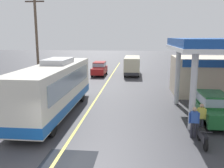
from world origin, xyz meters
TOP-DOWN VIEW (x-y plane):
  - ground at (0.00, 20.00)m, footprint 120.00×120.00m
  - lane_divider_stripe at (0.00, 15.00)m, footprint 0.16×50.00m
  - coach_bus_main at (-2.16, 7.30)m, footprint 2.60×11.04m
  - gas_station_roadside at (10.23, 12.09)m, footprint 9.10×11.95m
  - car_at_pump at (8.09, 6.52)m, footprint 1.70×4.20m
  - minibus_opposing_lane at (2.74, 24.90)m, footprint 2.04×6.13m
  - motorcycle_parked_forecourt at (6.63, 3.11)m, footprint 0.55×1.80m
  - pedestrian_near_pump at (6.93, 4.74)m, footprint 0.55×0.22m
  - pedestrian_by_shop at (6.40, 4.01)m, footprint 0.55×0.22m
  - car_trailing_behind_bus at (-1.60, 23.92)m, footprint 1.70×4.20m
  - utility_pole_roadside at (-6.04, 14.12)m, footprint 1.80×0.24m

SIDE VIEW (x-z plane):
  - ground at x=0.00m, z-range 0.00..0.00m
  - lane_divider_stripe at x=0.00m, z-range 0.00..0.01m
  - motorcycle_parked_forecourt at x=6.63m, z-range -0.02..0.90m
  - pedestrian_near_pump at x=6.93m, z-range 0.10..1.76m
  - pedestrian_by_shop at x=6.40m, z-range 0.10..1.76m
  - car_at_pump at x=8.09m, z-range 0.10..1.92m
  - car_trailing_behind_bus at x=-1.60m, z-range 0.10..1.92m
  - minibus_opposing_lane at x=2.74m, z-range 0.25..2.69m
  - coach_bus_main at x=-2.16m, z-range -0.12..3.56m
  - gas_station_roadside at x=10.23m, z-range 0.08..5.18m
  - utility_pole_roadside at x=-6.04m, z-range 0.19..9.13m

